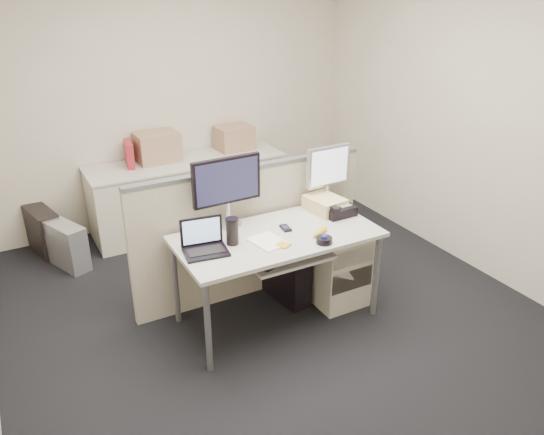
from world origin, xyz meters
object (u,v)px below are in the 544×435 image
monitor_main (227,192)px  laptop (205,239)px  desk (277,242)px  desk_phone (338,210)px

monitor_main → laptop: 0.49m
desk → monitor_main: (-0.25, 0.32, 0.34)m
desk → monitor_main: bearing=128.0°
laptop → desk_phone: laptop is taller
laptop → desk_phone: 1.18m
monitor_main → desk: bearing=-53.9°
monitor_main → desk_phone: size_ratio=2.23×
desk → desk_phone: 0.61m
monitor_main → laptop: monitor_main is taller
monitor_main → laptop: bearing=-135.1°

